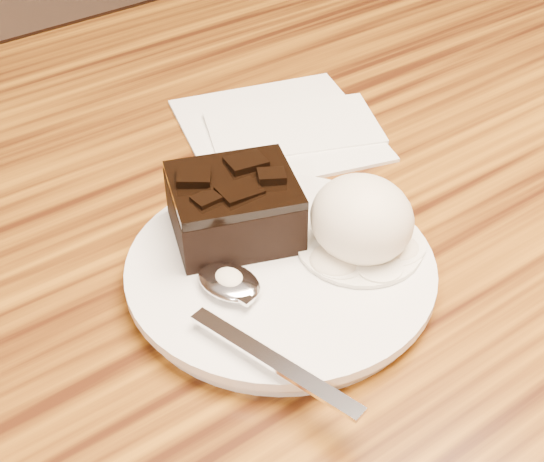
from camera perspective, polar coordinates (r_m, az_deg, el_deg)
plate at (r=0.56m, az=0.61°, el=-3.02°), size 0.21×0.21×0.02m
brownie at (r=0.56m, az=-2.70°, el=1.43°), size 0.11×0.10×0.04m
ice_cream_scoop at (r=0.55m, az=6.40°, el=0.86°), size 0.07×0.07×0.06m
melt_puddle at (r=0.57m, az=6.23°, el=-1.03°), size 0.09×0.09×0.00m
spoon at (r=0.53m, az=-3.06°, el=-3.78°), size 0.08×0.19×0.01m
napkin at (r=0.72m, az=0.43°, el=7.33°), size 0.20×0.20×0.01m
crumb_a at (r=0.54m, az=7.61°, el=-3.13°), size 0.01×0.01×0.00m
crumb_b at (r=0.56m, az=-1.19°, el=-1.59°), size 0.01×0.01×0.00m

